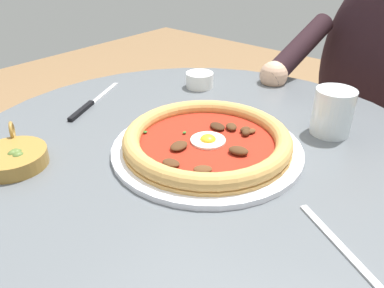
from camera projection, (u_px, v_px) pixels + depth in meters
dining_table at (197, 220)px, 0.77m from camera, size 0.88×0.88×0.75m
pizza_on_plate at (207, 142)px, 0.67m from camera, size 0.33×0.33×0.04m
water_glass at (332, 115)px, 0.72m from camera, size 0.07×0.07×0.09m
steak_knife at (88, 105)px, 0.84m from camera, size 0.20×0.11×0.01m
ramekin_capers at (200, 79)px, 0.94m from camera, size 0.07×0.07×0.04m
olive_pan at (13, 158)px, 0.63m from camera, size 0.11×0.13×0.05m
fork_utensil at (340, 246)px, 0.48m from camera, size 0.09×0.15×0.00m
diner_person at (364, 137)px, 1.16m from camera, size 0.49×0.40×1.21m
cafe_chair_diner at (384, 132)px, 1.26m from camera, size 0.48×0.48×0.83m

